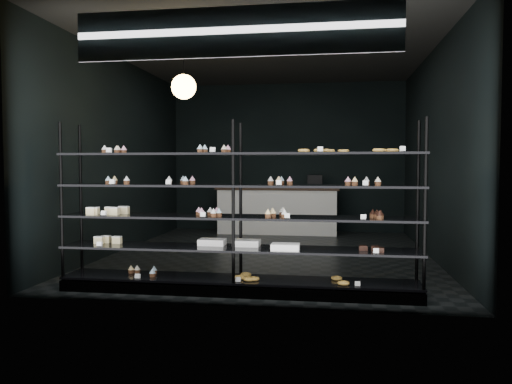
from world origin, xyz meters
TOP-DOWN VIEW (x-y plane):
  - room at (0.00, 0.00)m, footprint 5.01×6.01m
  - display_shelf at (-0.09, -2.45)m, footprint 4.00×0.50m
  - signage at (0.00, -2.93)m, footprint 3.30×0.05m
  - pendant_lamp at (-0.95, -1.53)m, footprint 0.32×0.32m
  - service_counter at (-0.13, 2.50)m, footprint 2.55×0.65m

SIDE VIEW (x-z plane):
  - service_counter at x=-0.13m, z-range -0.11..1.12m
  - display_shelf at x=-0.09m, z-range -0.33..1.58m
  - room at x=0.00m, z-range 0.00..3.20m
  - pendant_lamp at x=-0.95m, z-range 2.01..2.90m
  - signage at x=0.00m, z-range 2.50..3.00m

